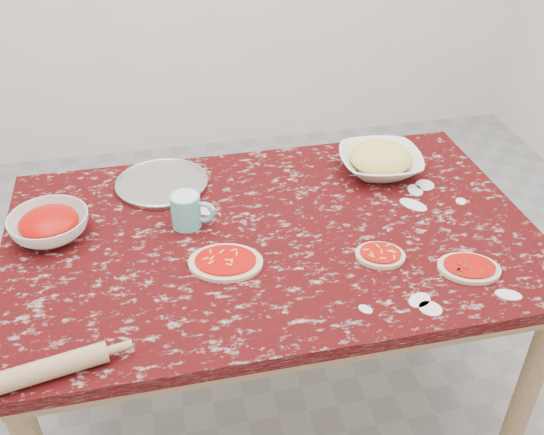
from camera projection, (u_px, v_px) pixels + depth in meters
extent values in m
plane|color=gray|center=(272.00, 392.00, 2.30)|extent=(4.00, 4.00, 0.00)
cube|color=#360708|center=(272.00, 236.00, 1.88)|extent=(1.60, 1.00, 0.04)
cube|color=tan|center=(272.00, 252.00, 1.91)|extent=(1.50, 0.90, 0.08)
cylinder|color=tan|center=(530.00, 384.00, 1.88)|extent=(0.07, 0.07, 0.71)
cylinder|color=tan|center=(61.00, 275.00, 2.30)|extent=(0.07, 0.07, 0.71)
cylinder|color=tan|center=(419.00, 227.00, 2.55)|extent=(0.07, 0.07, 0.71)
cylinder|color=#B2B2B7|center=(162.00, 184.00, 2.08)|extent=(0.37, 0.37, 0.01)
imported|color=white|center=(50.00, 226.00, 1.82)|extent=(0.29, 0.29, 0.07)
imported|color=white|center=(380.00, 163.00, 2.13)|extent=(0.31, 0.31, 0.07)
cylinder|color=#62B9BF|center=(186.00, 211.00, 1.86)|extent=(0.09, 0.09, 0.11)
torus|color=#62B9BF|center=(203.00, 212.00, 1.85)|extent=(0.07, 0.04, 0.07)
cylinder|color=silver|center=(185.00, 200.00, 1.84)|extent=(0.07, 0.07, 0.01)
ellipsoid|color=beige|center=(226.00, 263.00, 1.73)|extent=(0.25, 0.21, 0.01)
ellipsoid|color=red|center=(226.00, 260.00, 1.73)|extent=(0.20, 0.17, 0.00)
ellipsoid|color=beige|center=(380.00, 255.00, 1.76)|extent=(0.17, 0.16, 0.01)
ellipsoid|color=red|center=(380.00, 253.00, 1.75)|extent=(0.14, 0.13, 0.00)
ellipsoid|color=beige|center=(469.00, 268.00, 1.71)|extent=(0.21, 0.18, 0.01)
ellipsoid|color=red|center=(469.00, 266.00, 1.71)|extent=(0.17, 0.15, 0.00)
cylinder|color=tan|center=(51.00, 368.00, 1.39)|extent=(0.26, 0.10, 0.05)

